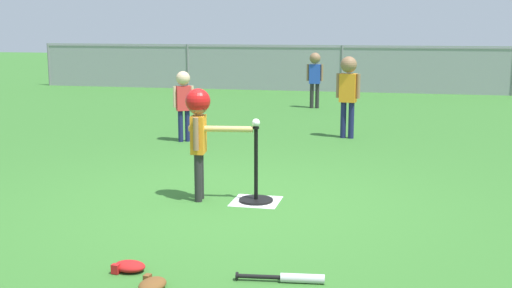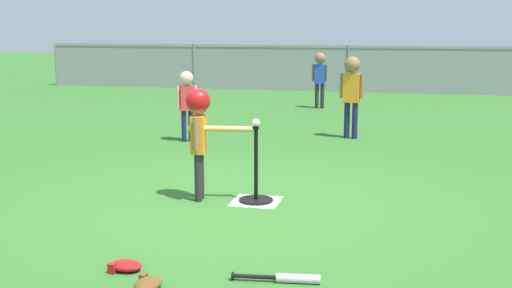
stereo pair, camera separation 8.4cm
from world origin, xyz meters
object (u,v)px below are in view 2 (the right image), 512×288
Objects in this scene: spare_bat_silver at (289,278)px; baseball_on_tee at (256,123)px; batter_child at (200,121)px; glove_by_plate at (148,284)px; fielder_deep_center at (320,73)px; fielder_near_left at (352,86)px; batting_tee at (256,190)px; fielder_near_right at (187,96)px; glove_near_bats at (126,266)px.

baseball_on_tee is at bearing 109.62° from spare_bat_silver.
batter_child reaches higher than glove_by_plate.
fielder_deep_center reaches higher than spare_bat_silver.
fielder_near_left is 2.07× the size of spare_bat_silver.
batting_tee is 0.71× the size of fielder_near_right.
batting_tee is 0.65× the size of fielder_deep_center.
baseball_on_tee is 3.32m from fielder_near_right.
baseball_on_tee is 0.32× the size of glove_near_bats.
batter_child is 2.24m from spare_bat_silver.
glove_by_plate and glove_near_bats have the same top height.
glove_by_plate is at bearing -95.08° from baseball_on_tee.
fielder_near_right is 4.94m from glove_near_bats.
batter_child is 1.84× the size of spare_bat_silver.
spare_bat_silver is (2.34, -4.69, -0.61)m from fielder_near_right.
glove_near_bats is (0.07, -1.82, -0.72)m from batter_child.
spare_bat_silver is at bearing -83.42° from fielder_deep_center.
fielder_near_right is at bearing 104.56° from glove_near_bats.
glove_near_bats is at bearing -100.31° from fielder_near_left.
glove_by_plate is (-0.19, -2.13, -0.08)m from batting_tee.
batting_tee is at bearing -87.00° from fielder_deep_center.
fielder_deep_center is 4.69× the size of glove_near_bats.
spare_bat_silver is (1.17, -1.76, -0.72)m from batter_child.
baseball_on_tee is at bearing -90.00° from batting_tee.
batter_child is (-0.52, -0.06, 0.64)m from batting_tee.
batter_child is 7.06m from fielder_deep_center.
fielder_near_right is 1.73× the size of spare_bat_silver.
baseball_on_tee is 2.06m from glove_near_bats.
batting_tee is at bearing 6.86° from batter_child.
batter_child is 2.22m from glove_by_plate.
baseball_on_tee is 0.07× the size of batter_child.
fielder_near_left is (1.08, 3.72, 0.01)m from batter_child.
batting_tee is 9.62× the size of baseball_on_tee.
fielder_near_right is at bearing -107.73° from fielder_deep_center.
batter_child is 1.06× the size of fielder_near_right.
fielder_near_left reaches higher than fielder_deep_center.
batting_tee is at bearing 109.62° from spare_bat_silver.
batting_tee is at bearing 76.37° from glove_near_bats.
glove_by_plate is at bearing -43.56° from glove_near_bats.
fielder_deep_center reaches higher than baseball_on_tee.
fielder_deep_center is 0.92× the size of fielder_near_left.
spare_bat_silver is (0.65, -1.83, -0.72)m from baseball_on_tee.
fielder_near_left is (0.55, 3.65, 0.65)m from batting_tee.
glove_near_bats is at bearing 136.44° from glove_by_plate.
fielder_near_left is at bearing 81.42° from batting_tee.
spare_bat_silver is at bearing 20.03° from glove_by_plate.
fielder_near_left reaches higher than batting_tee.
batter_child is at bearing -173.14° from baseball_on_tee.
fielder_deep_center is 3.46m from fielder_near_left.
glove_by_plate is (-0.74, -5.79, -0.73)m from fielder_near_left.
fielder_near_left reaches higher than spare_bat_silver.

